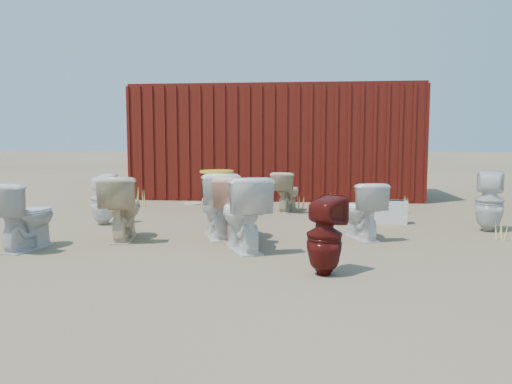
# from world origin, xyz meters

# --- Properties ---
(ground) EXTENTS (100.00, 100.00, 0.00)m
(ground) POSITION_xyz_m (0.00, 0.00, 0.00)
(ground) COLOR brown
(ground) RESTS_ON ground
(shipping_container) EXTENTS (6.00, 2.40, 2.40)m
(shipping_container) POSITION_xyz_m (0.00, 5.20, 1.20)
(shipping_container) COLOR #4A130C
(shipping_container) RESTS_ON ground
(toilet_front_a) EXTENTS (0.56, 0.82, 0.78)m
(toilet_front_a) POSITION_xyz_m (-2.50, -0.74, 0.39)
(toilet_front_a) COLOR silver
(toilet_front_a) RESTS_ON ground
(toilet_front_pink) EXTENTS (0.57, 0.85, 0.80)m
(toilet_front_pink) POSITION_xyz_m (-0.15, 0.05, 0.40)
(toilet_front_pink) COLOR #F7AB8F
(toilet_front_pink) RESTS_ON ground
(toilet_front_c) EXTENTS (0.77, 0.95, 0.85)m
(toilet_front_c) POSITION_xyz_m (-0.03, -0.53, 0.42)
(toilet_front_c) COLOR white
(toilet_front_c) RESTS_ON ground
(toilet_front_maroon) EXTENTS (0.46, 0.47, 0.73)m
(toilet_front_maroon) POSITION_xyz_m (0.85, -1.49, 0.37)
(toilet_front_maroon) COLOR #53110E
(toilet_front_maroon) RESTS_ON ground
(toilet_front_e) EXTENTS (0.62, 0.80, 0.72)m
(toilet_front_e) POSITION_xyz_m (1.38, 0.30, 0.36)
(toilet_front_e) COLOR white
(toilet_front_e) RESTS_ON ground
(toilet_back_a) EXTENTS (0.44, 0.44, 0.75)m
(toilet_back_a) POSITION_xyz_m (-2.32, 0.99, 0.38)
(toilet_back_a) COLOR white
(toilet_back_a) RESTS_ON ground
(toilet_back_beige_left) EXTENTS (0.58, 0.86, 0.81)m
(toilet_back_beige_left) POSITION_xyz_m (-1.62, -0.08, 0.40)
(toilet_back_beige_left) COLOR beige
(toilet_back_beige_left) RESTS_ON ground
(toilet_back_beige_right) EXTENTS (0.56, 0.77, 0.70)m
(toilet_back_beige_right) POSITION_xyz_m (0.33, 2.64, 0.35)
(toilet_back_beige_right) COLOR #C8B892
(toilet_back_beige_right) RESTS_ON ground
(toilet_back_yellowlid) EXTENTS (0.72, 0.93, 0.84)m
(toilet_back_yellowlid) POSITION_xyz_m (-0.46, 0.20, 0.42)
(toilet_back_yellowlid) COLOR white
(toilet_back_yellowlid) RESTS_ON ground
(toilet_back_e) EXTENTS (0.48, 0.48, 0.83)m
(toilet_back_e) POSITION_xyz_m (3.17, 1.01, 0.41)
(toilet_back_e) COLOR silver
(toilet_back_e) RESTS_ON ground
(yellow_lid) EXTENTS (0.42, 0.53, 0.02)m
(yellow_lid) POSITION_xyz_m (-0.46, 0.20, 0.85)
(yellow_lid) COLOR gold
(yellow_lid) RESTS_ON toilet_back_yellowlid
(loose_tank) EXTENTS (0.51, 0.23, 0.35)m
(loose_tank) POSITION_xyz_m (1.92, 1.52, 0.17)
(loose_tank) COLOR silver
(loose_tank) RESTS_ON ground
(loose_lid_near) EXTENTS (0.51, 0.58, 0.02)m
(loose_lid_near) POSITION_xyz_m (-0.35, 0.46, 0.01)
(loose_lid_near) COLOR #CBB693
(loose_lid_near) RESTS_ON ground
(loose_lid_far) EXTENTS (0.53, 0.58, 0.02)m
(loose_lid_far) POSITION_xyz_m (-1.55, 3.50, 0.01)
(loose_lid_far) COLOR #C6BB8F
(loose_lid_far) RESTS_ON ground
(weed_clump_a) EXTENTS (0.36, 0.36, 0.33)m
(weed_clump_a) POSITION_xyz_m (-2.50, 3.01, 0.17)
(weed_clump_a) COLOR #C9C050
(weed_clump_a) RESTS_ON ground
(weed_clump_b) EXTENTS (0.32, 0.32, 0.32)m
(weed_clump_b) POSITION_xyz_m (0.47, 2.85, 0.16)
(weed_clump_b) COLOR #C9C050
(weed_clump_b) RESTS_ON ground
(weed_clump_c) EXTENTS (0.36, 0.36, 0.31)m
(weed_clump_c) POSITION_xyz_m (2.30, 2.58, 0.15)
(weed_clump_c) COLOR #C9C050
(weed_clump_c) RESTS_ON ground
(weed_clump_d) EXTENTS (0.30, 0.30, 0.26)m
(weed_clump_d) POSITION_xyz_m (-1.05, 3.50, 0.13)
(weed_clump_d) COLOR #C9C050
(weed_clump_d) RESTS_ON ground
(weed_clump_e) EXTENTS (0.34, 0.34, 0.27)m
(weed_clump_e) POSITION_xyz_m (1.16, 3.37, 0.13)
(weed_clump_e) COLOR #C9C050
(weed_clump_e) RESTS_ON ground
(weed_clump_f) EXTENTS (0.28, 0.28, 0.24)m
(weed_clump_f) POSITION_xyz_m (3.17, 0.42, 0.12)
(weed_clump_f) COLOR #C9C050
(weed_clump_f) RESTS_ON ground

